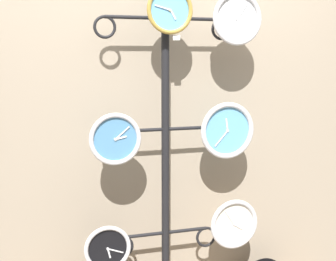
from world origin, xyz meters
name	(u,v)px	position (x,y,z in m)	size (l,w,h in m)	color
shop_wall	(157,92)	(0.00, 0.57, 1.40)	(4.40, 0.04, 2.80)	gray
display_stand	(165,184)	(0.00, 0.41, 0.88)	(0.79, 0.33, 2.14)	black
clock_top_center	(170,10)	(0.00, 0.33, 1.85)	(0.25, 0.04, 0.25)	#60A8DB
clock_top_right	(237,19)	(0.39, 0.33, 1.81)	(0.29, 0.04, 0.29)	silver
clock_middle_left	(115,139)	(-0.31, 0.30, 1.18)	(0.28, 0.04, 0.28)	#4C84B2
clock_middle_right	(227,131)	(0.34, 0.32, 1.19)	(0.32, 0.04, 0.32)	#60A8DB
clock_bottom_left	(107,248)	(-0.36, 0.32, 0.58)	(0.26, 0.04, 0.26)	black
clock_bottom_right	(234,224)	(0.39, 0.31, 0.64)	(0.30, 0.04, 0.30)	silver
price_tag_upper	(177,38)	(0.04, 0.33, 1.70)	(0.04, 0.00, 0.03)	white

